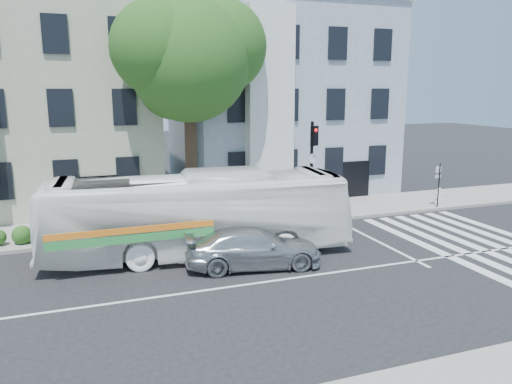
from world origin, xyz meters
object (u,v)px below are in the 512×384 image
bus (198,214)px  sedan (253,248)px  traffic_signal (313,156)px  fire_hydrant (439,194)px

bus → sedan: 2.60m
bus → sedan: size_ratio=2.37×
sedan → traffic_signal: 8.02m
bus → traffic_signal: 7.81m
bus → traffic_signal: traffic_signal is taller
fire_hydrant → bus: bearing=-164.5°
bus → fire_hydrant: bus is taller
fire_hydrant → traffic_signal: bearing=-178.4°
sedan → bus: bearing=48.6°
sedan → traffic_signal: bearing=-32.3°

